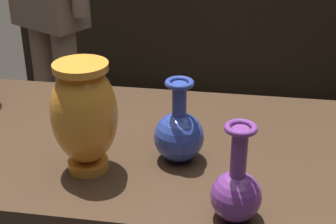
{
  "coord_description": "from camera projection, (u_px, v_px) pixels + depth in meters",
  "views": [
    {
      "loc": [
        0.19,
        -1.05,
        1.4
      ],
      "look_at": [
        0.03,
        -0.04,
        0.9
      ],
      "focal_mm": 53.44,
      "sensor_mm": 36.0,
      "label": 1
    }
  ],
  "objects": [
    {
      "name": "back_display_shelf",
      "position": [
        217.0,
        21.0,
        3.31
      ],
      "size": [
        2.6,
        0.4,
        0.99
      ],
      "color": "black",
      "rests_on": "ground_plane"
    },
    {
      "name": "vase_centerpiece",
      "position": [
        179.0,
        133.0,
        1.12
      ],
      "size": [
        0.11,
        0.11,
        0.19
      ],
      "color": "#2D429E",
      "rests_on": "display_plinth"
    },
    {
      "name": "vase_left_accent",
      "position": [
        84.0,
        114.0,
        1.05
      ],
      "size": [
        0.14,
        0.14,
        0.25
      ],
      "color": "orange",
      "rests_on": "display_plinth"
    },
    {
      "name": "vase_tall_behind",
      "position": [
        236.0,
        190.0,
        0.93
      ],
      "size": [
        0.1,
        0.1,
        0.2
      ],
      "color": "#7A388E",
      "rests_on": "display_plinth"
    }
  ]
}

